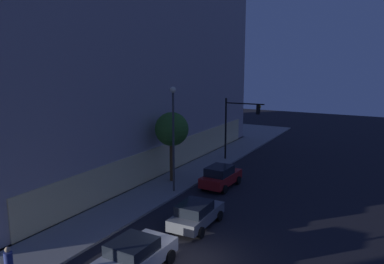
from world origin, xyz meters
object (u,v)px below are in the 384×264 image
traffic_light_far_corner (238,120)px  street_lamp_sidewalk (173,126)px  car_silver (136,255)px  car_red (221,176)px  modern_building (43,55)px  sidewalk_tree (172,130)px  car_grey (196,214)px  pedestrian_waiting (9,262)px

traffic_light_far_corner → street_lamp_sidewalk: size_ratio=0.78×
car_silver → car_red: car_red is taller
car_silver → modern_building: bearing=57.3°
modern_building → street_lamp_sidewalk: (-4.57, -18.66, -5.30)m
sidewalk_tree → modern_building: bearing=81.8°
sidewalk_tree → traffic_light_far_corner: bearing=-13.7°
street_lamp_sidewalk → car_grey: (-4.37, -4.24, -4.25)m
pedestrian_waiting → car_silver: size_ratio=0.42×
traffic_light_far_corner → car_red: bearing=-166.8°
modern_building → car_silver: (-14.58, -22.75, -9.50)m
car_red → traffic_light_far_corner: bearing=13.2°
traffic_light_far_corner → car_red: 8.78m
modern_building → car_red: (-1.73, -21.20, -9.46)m
street_lamp_sidewalk → car_red: (2.84, -2.53, -4.16)m
traffic_light_far_corner → street_lamp_sidewalk: bearing=176.4°
traffic_light_far_corner → car_red: traffic_light_far_corner is taller
sidewalk_tree → street_lamp_sidewalk: bearing=-145.4°
modern_building → traffic_light_far_corner: 21.22m
modern_building → car_red: size_ratio=8.60×
traffic_light_far_corner → pedestrian_waiting: (-24.40, 0.56, -2.99)m
traffic_light_far_corner → car_red: (-7.92, -1.86, -3.29)m
sidewalk_tree → car_silver: size_ratio=1.35×
modern_building → pedestrian_waiting: 27.72m
modern_building → car_red: modern_building is taller
modern_building → traffic_light_far_corner: modern_building is taller
pedestrian_waiting → car_red: 16.66m
pedestrian_waiting → modern_building: bearing=45.9°
street_lamp_sidewalk → car_grey: street_lamp_sidewalk is taller
car_silver → car_grey: car_silver is taller
street_lamp_sidewalk → car_red: street_lamp_sidewalk is taller
sidewalk_tree → pedestrian_waiting: bearing=-174.4°
modern_building → sidewalk_tree: modern_building is taller
car_grey → car_red: (7.21, 1.71, 0.09)m
sidewalk_tree → car_red: bearing=-79.2°
sidewalk_tree → car_grey: size_ratio=1.32×
modern_building → car_grey: modern_building is taller
pedestrian_waiting → sidewalk_tree: bearing=5.6°
sidewalk_tree → car_grey: sidewalk_tree is taller
street_lamp_sidewalk → sidewalk_tree: bearing=34.6°
car_silver → car_grey: size_ratio=0.97×
sidewalk_tree → car_red: 5.32m
modern_building → pedestrian_waiting: size_ratio=20.59×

